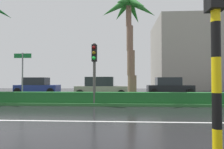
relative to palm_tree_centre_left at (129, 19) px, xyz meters
name	(u,v)px	position (x,y,z in m)	size (l,w,h in m)	color
ground_plane	(59,101)	(-4.96, 1.01, -5.51)	(90.00, 42.00, 0.10)	black
median_strip	(54,101)	(-4.96, 0.01, -5.39)	(85.50, 4.00, 0.15)	#2D6B33
median_hedge	(46,97)	(-4.96, -1.39, -5.01)	(76.50, 0.70, 0.60)	#1E6028
palm_tree_centre_left	(129,19)	(0.00, 0.00, 0.00)	(3.77, 3.75, 7.00)	#7D5B4A
traffic_signal_median_right	(94,62)	(-2.04, -1.70, -2.97)	(0.28, 0.43, 3.40)	#4C4C47
street_name_sign	(23,70)	(-6.65, -0.92, -3.38)	(1.10, 0.08, 3.00)	slate
traffic_signal_foreground	(215,18)	(1.23, -9.46, -2.91)	(0.28, 0.43, 3.70)	yellow
car_in_traffic_second	(37,86)	(-9.23, 7.14, -4.64)	(4.30, 2.02, 1.72)	navy
car_in_traffic_third	(101,88)	(-2.26, 3.76, -4.64)	(4.30, 2.02, 1.72)	gray
car_in_traffic_fourth	(169,87)	(4.06, 6.82, -4.64)	(4.30, 2.02, 1.72)	black
building_far_right	(212,55)	(14.19, 20.76, 0.06)	(18.57, 11.35, 11.04)	gray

